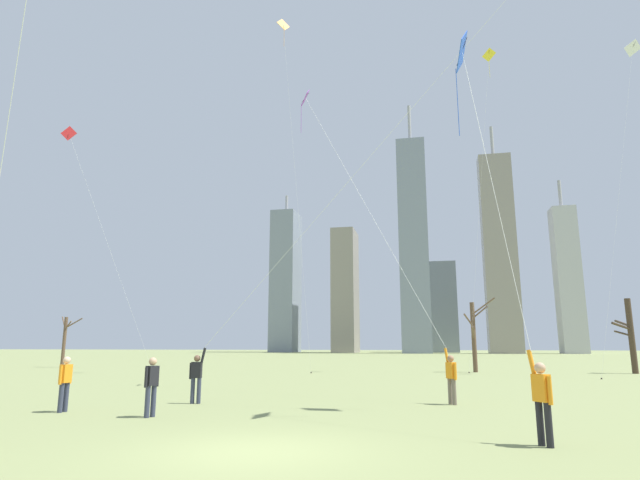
{
  "coord_description": "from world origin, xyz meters",
  "views": [
    {
      "loc": [
        3.33,
        -9.92,
        1.97
      ],
      "look_at": [
        0.0,
        6.0,
        5.23
      ],
      "focal_mm": 29.4,
      "sensor_mm": 36.0,
      "label": 1
    }
  ],
  "objects": [
    {
      "name": "bare_tree_far_right_edge",
      "position": [
        17.13,
        31.39,
        2.69
      ],
      "size": [
        1.63,
        2.26,
        5.24
      ],
      "color": "#423326",
      "rests_on": "ground"
    },
    {
      "name": "kite_flyer_midfield_center_purple",
      "position": [
        2.78,
        9.99,
        3.36
      ],
      "size": [
        7.07,
        7.02,
        15.41
      ],
      "color": "#726656",
      "rests_on": "ground"
    },
    {
      "name": "kite_flyer_midfield_right_blue",
      "position": [
        5.24,
        2.57,
        3.45
      ],
      "size": [
        1.25,
        4.62,
        11.56
      ],
      "color": "black",
      "rests_on": "ground"
    },
    {
      "name": "bare_tree_leftmost",
      "position": [
        6.46,
        31.11,
        2.76
      ],
      "size": [
        2.41,
        3.7,
        5.45
      ],
      "color": "brown",
      "rests_on": "ground"
    },
    {
      "name": "skyline_mid_tower_left",
      "position": [
        20.23,
        120.08,
        24.04
      ],
      "size": [
        7.62,
        5.12,
        55.97
      ],
      "color": "gray",
      "rests_on": "ground"
    },
    {
      "name": "distant_kite_low_near_trees_red",
      "position": [
        -19.67,
        19.25,
        14.93
      ],
      "size": [
        6.88,
        2.35,
        16.59
      ],
      "color": "red",
      "rests_on": "ground"
    },
    {
      "name": "distant_kite_drifting_left_white",
      "position": [
        18.38,
        28.85,
        21.88
      ],
      "size": [
        6.51,
        5.19,
        24.1
      ],
      "color": "white",
      "rests_on": "ground"
    },
    {
      "name": "bare_tree_right_of_center",
      "position": [
        -29.12,
        32.44,
        2.45
      ],
      "size": [
        2.59,
        1.39,
        4.57
      ],
      "color": "brown",
      "rests_on": "ground"
    },
    {
      "name": "bystander_strolling_midfield",
      "position": [
        -7.51,
        4.43,
        0.9
      ],
      "size": [
        0.22,
        0.51,
        1.62
      ],
      "color": "#33384C",
      "rests_on": "ground"
    },
    {
      "name": "skyline_slender_spire",
      "position": [
        0.04,
        118.53,
        26.62
      ],
      "size": [
        7.05,
        5.24,
        62.92
      ],
      "color": "gray",
      "rests_on": "ground"
    },
    {
      "name": "distant_kite_drifting_right_yellow",
      "position": [
        8.5,
        30.13,
        22.4
      ],
      "size": [
        3.48,
        0.52,
        25.26
      ],
      "color": "yellow",
      "rests_on": "ground"
    },
    {
      "name": "skyline_short_annex",
      "position": [
        -36.44,
        132.66,
        19.73
      ],
      "size": [
        6.72,
        10.53,
        44.8
      ],
      "color": "gray",
      "rests_on": "ground"
    },
    {
      "name": "skyline_squat_block",
      "position": [
        -18.83,
        129.25,
        16.3
      ],
      "size": [
        6.06,
        11.25,
        32.61
      ],
      "color": "gray",
      "rests_on": "ground"
    },
    {
      "name": "skyline_wide_slab",
      "position": [
        5.48,
        138.83,
        12.08
      ],
      "size": [
        10.01,
        11.68,
        24.16
      ],
      "color": "gray",
      "rests_on": "ground"
    },
    {
      "name": "skyline_mid_tower_right",
      "position": [
        35.61,
        122.81,
        17.42
      ],
      "size": [
        5.43,
        5.45,
        41.66
      ],
      "color": "#B2B2B7",
      "rests_on": "ground"
    },
    {
      "name": "kite_flyer_foreground_left_teal",
      "position": [
        -0.84,
        7.35,
        5.3
      ],
      "size": [
        15.4,
        0.61,
        18.24
      ],
      "color": "#33384C",
      "rests_on": "ground"
    },
    {
      "name": "bystander_watching_nearby",
      "position": [
        -4.39,
        3.94,
        0.9
      ],
      "size": [
        0.29,
        0.49,
        1.62
      ],
      "color": "#33384C",
      "rests_on": "ground"
    },
    {
      "name": "distant_kite_high_overhead_orange",
      "position": [
        -6.74,
        25.35,
        23.77
      ],
      "size": [
        2.27,
        2.69,
        26.83
      ],
      "color": "orange",
      "rests_on": "ground"
    },
    {
      "name": "ground_plane",
      "position": [
        0.0,
        0.0,
        0.0
      ],
      "size": [
        400.0,
        400.0,
        0.0
      ],
      "primitive_type": "plane",
      "color": "#848E56"
    }
  ]
}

